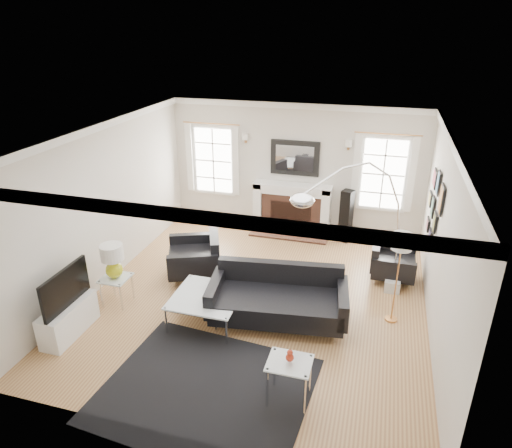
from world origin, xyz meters
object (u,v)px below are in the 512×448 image
(coffee_table, at_px, (207,297))
(armchair_right, at_px, (390,262))
(sofa, at_px, (278,298))
(fireplace, at_px, (292,209))
(armchair_left, at_px, (197,257))
(arc_floor_lamp, at_px, (353,228))
(gourd_lamp, at_px, (113,259))

(coffee_table, bearing_deg, armchair_right, 38.03)
(sofa, height_order, coffee_table, sofa)
(fireplace, bearing_deg, armchair_left, -118.13)
(coffee_table, height_order, arc_floor_lamp, arc_floor_lamp)
(armchair_right, bearing_deg, arc_floor_lamp, -124.46)
(armchair_left, relative_size, coffee_table, 1.23)
(armchair_right, relative_size, coffee_table, 0.84)
(coffee_table, relative_size, gourd_lamp, 1.76)
(sofa, distance_m, coffee_table, 1.10)
(sofa, height_order, armchair_left, sofa)
(armchair_left, distance_m, gourd_lamp, 1.59)
(fireplace, xyz_separation_m, armchair_left, (-1.27, -2.37, -0.16))
(fireplace, xyz_separation_m, sofa, (0.47, -3.29, -0.17))
(fireplace, distance_m, gourd_lamp, 4.20)
(sofa, distance_m, gourd_lamp, 2.72)
(arc_floor_lamp, bearing_deg, coffee_table, -150.66)
(fireplace, height_order, armchair_left, fireplace)
(armchair_right, height_order, coffee_table, armchair_right)
(armchair_right, distance_m, arc_floor_lamp, 1.56)
(arc_floor_lamp, bearing_deg, fireplace, 120.73)
(sofa, relative_size, arc_floor_lamp, 0.89)
(sofa, bearing_deg, fireplace, 98.12)
(fireplace, distance_m, armchair_left, 2.69)
(arc_floor_lamp, bearing_deg, sofa, -141.27)
(gourd_lamp, bearing_deg, armchair_right, 25.48)
(fireplace, bearing_deg, coffee_table, -98.98)
(sofa, relative_size, armchair_right, 2.55)
(fireplace, bearing_deg, gourd_lamp, -121.57)
(sofa, xyz_separation_m, gourd_lamp, (-2.66, -0.29, 0.45))
(armchair_left, height_order, armchair_right, armchair_left)
(fireplace, xyz_separation_m, coffee_table, (-0.57, -3.63, -0.12))
(sofa, distance_m, armchair_right, 2.44)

